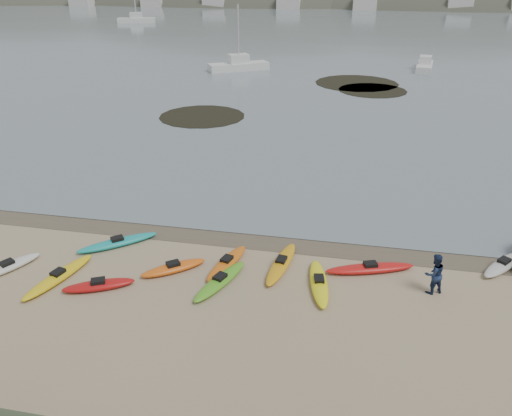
# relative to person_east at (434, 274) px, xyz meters

# --- Properties ---
(ground) EXTENTS (600.00, 600.00, 0.00)m
(ground) POSITION_rel_person_east_xyz_m (-7.92, 3.28, -0.88)
(ground) COLOR tan
(ground) RESTS_ON ground
(wet_sand) EXTENTS (60.00, 60.00, 0.00)m
(wet_sand) POSITION_rel_person_east_xyz_m (-7.92, 2.98, -0.87)
(wet_sand) COLOR brown
(wet_sand) RESTS_ON ground
(kayaks) EXTENTS (24.68, 9.76, 0.34)m
(kayaks) POSITION_rel_person_east_xyz_m (-9.76, -0.56, -0.71)
(kayaks) COLOR beige
(kayaks) RESTS_ON ground
(person_east) EXTENTS (1.06, 0.97, 1.75)m
(person_east) POSITION_rel_person_east_xyz_m (0.00, 0.00, 0.00)
(person_east) COLOR #1B294E
(person_east) RESTS_ON ground
(kelp_mats) EXTENTS (22.28, 25.16, 0.04)m
(kelp_mats) POSITION_rel_person_east_xyz_m (-6.95, 34.50, -0.85)
(kelp_mats) COLOR black
(kelp_mats) RESTS_ON water
(moored_boats) EXTENTS (110.58, 74.48, 1.25)m
(moored_boats) POSITION_rel_person_east_xyz_m (1.86, 83.07, -0.30)
(moored_boats) COLOR silver
(moored_boats) RESTS_ON ground
(far_hills) EXTENTS (550.00, 135.00, 80.00)m
(far_hills) POSITION_rel_person_east_xyz_m (31.46, 197.25, -16.81)
(far_hills) COLOR #384235
(far_hills) RESTS_ON ground
(far_town) EXTENTS (199.00, 5.00, 4.00)m
(far_town) POSITION_rel_person_east_xyz_m (-1.92, 148.28, 1.12)
(far_town) COLOR beige
(far_town) RESTS_ON ground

